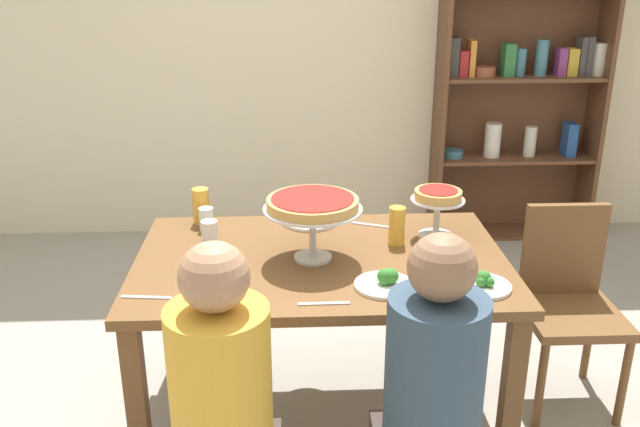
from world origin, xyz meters
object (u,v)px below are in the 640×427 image
chair_head_east (568,296)px  deep_dish_pizza_stand (313,207)px  cutlery_knife_near (324,304)px  cutlery_fork_far (371,225)px  beer_glass_amber_short (201,206)px  water_glass_clear_far (206,219)px  beer_glass_amber_tall (397,226)px  cutlery_fork_near (199,304)px  cutlery_knife_far (146,297)px  salad_plate_near_diner (386,281)px  salad_plate_spare (483,283)px  salad_plate_far_diner (311,219)px  personal_pizza_stand (438,201)px  bookshelf (521,71)px  water_glass_clear_near (210,231)px  dining_table (321,278)px

chair_head_east → deep_dish_pizza_stand: (-1.11, -0.11, 0.47)m
cutlery_knife_near → cutlery_fork_far: 0.76m
beer_glass_amber_short → water_glass_clear_far: 0.10m
beer_glass_amber_tall → cutlery_knife_near: 0.61m
beer_glass_amber_tall → deep_dish_pizza_stand: bearing=-159.3°
cutlery_fork_near → cutlery_knife_far: (-0.19, 0.06, 0.00)m
chair_head_east → salad_plate_near_diner: size_ratio=3.95×
salad_plate_spare → cutlery_fork_far: (-0.33, 0.63, -0.02)m
water_glass_clear_far → cutlery_knife_far: (-0.14, -0.63, -0.05)m
salad_plate_far_diner → deep_dish_pizza_stand: bearing=-90.9°
salad_plate_spare → beer_glass_amber_short: (-1.09, 0.70, 0.06)m
beer_glass_amber_tall → water_glass_clear_far: bearing=166.8°
cutlery_knife_far → personal_pizza_stand: bearing=30.2°
salad_plate_spare → water_glass_clear_far: size_ratio=2.07×
salad_plate_near_diner → beer_glass_amber_tall: bearing=76.0°
salad_plate_far_diner → beer_glass_amber_tall: 0.44m
deep_dish_pizza_stand → beer_glass_amber_short: 0.65m
deep_dish_pizza_stand → cutlery_knife_far: (-0.60, -0.30, -0.22)m
salad_plate_far_diner → cutlery_knife_near: (0.02, -0.78, -0.01)m
deep_dish_pizza_stand → cutlery_fork_near: size_ratio=2.15×
bookshelf → beer_glass_amber_short: size_ratio=13.80×
water_glass_clear_near → cutlery_knife_near: size_ratio=0.51×
cutlery_fork_near → personal_pizza_stand: bearing=19.8°
salad_plate_spare → cutlery_fork_near: bearing=-175.7°
cutlery_knife_near → salad_plate_far_diner: bearing=90.7°
deep_dish_pizza_stand → cutlery_fork_near: deep_dish_pizza_stand is taller
cutlery_knife_far → beer_glass_amber_short: bearing=87.2°
salad_plate_near_diner → cutlery_fork_near: bearing=-171.4°
salad_plate_far_diner → salad_plate_spare: bearing=-48.7°
bookshelf → cutlery_knife_near: 2.83m
deep_dish_pizza_stand → cutlery_knife_far: bearing=-153.0°
cutlery_knife_far → cutlery_knife_near: bearing=-0.7°
cutlery_knife_near → cutlery_knife_far: size_ratio=1.00×
personal_pizza_stand → cutlery_fork_near: personal_pizza_stand is taller
chair_head_east → personal_pizza_stand: 0.72m
dining_table → water_glass_clear_near: 0.51m
deep_dish_pizza_stand → salad_plate_far_diner: 0.45m
salad_plate_spare → cutlery_knife_far: salad_plate_spare is taller
deep_dish_pizza_stand → beer_glass_amber_tall: size_ratio=2.40×
bookshelf → chair_head_east: bearing=-100.4°
water_glass_clear_far → cutlery_fork_far: size_ratio=0.57×
salad_plate_far_diner → water_glass_clear_far: (-0.46, -0.07, 0.04)m
chair_head_east → cutlery_knife_near: bearing=24.4°
dining_table → chair_head_east: 1.09m
personal_pizza_stand → beer_glass_amber_short: 1.04m
cutlery_fork_far → salad_plate_near_diner: bearing=110.3°
bookshelf → cutlery_fork_near: size_ratio=12.29×
dining_table → cutlery_fork_near: (-0.44, -0.37, 0.10)m
beer_glass_amber_short → salad_plate_far_diner: bearing=-2.1°
beer_glass_amber_tall → beer_glass_amber_short: beer_glass_amber_tall is taller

